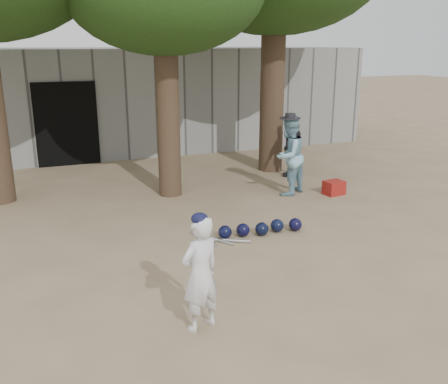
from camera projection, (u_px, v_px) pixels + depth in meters
name	position (u px, v px, depth m)	size (l,w,h in m)	color
ground	(210.00, 282.00, 6.89)	(70.00, 70.00, 0.00)	#937C5E
boy_player	(200.00, 274.00, 5.59)	(0.50, 0.33, 1.37)	white
spectator_blue	(289.00, 156.00, 10.64)	(0.82, 0.64, 1.68)	#7EAEC2
spectator_dark	(293.00, 146.00, 12.10)	(0.89, 0.37, 1.52)	black
red_bag	(334.00, 188.00, 10.80)	(0.42, 0.32, 0.30)	#A4151B
back_building	(99.00, 98.00, 15.68)	(16.00, 5.24, 3.00)	gray
helmet_row	(261.00, 228.00, 8.55)	(1.51, 0.34, 0.23)	black
bat_pile	(216.00, 239.00, 8.29)	(0.82, 0.79, 0.06)	#B9BBC1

